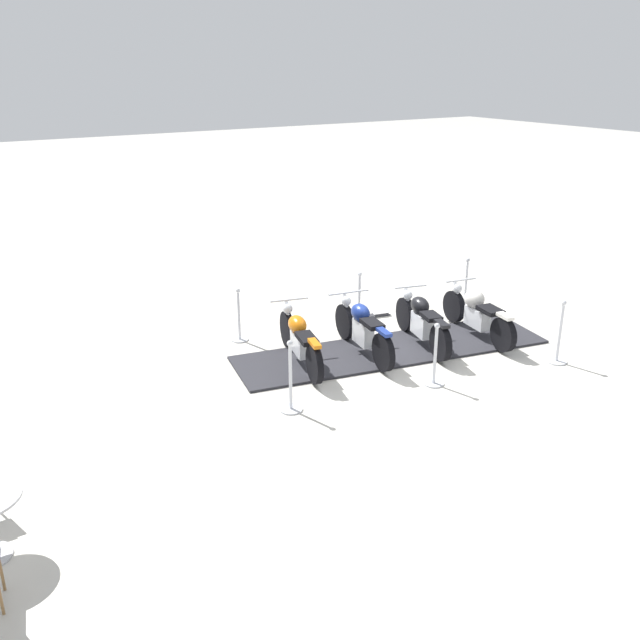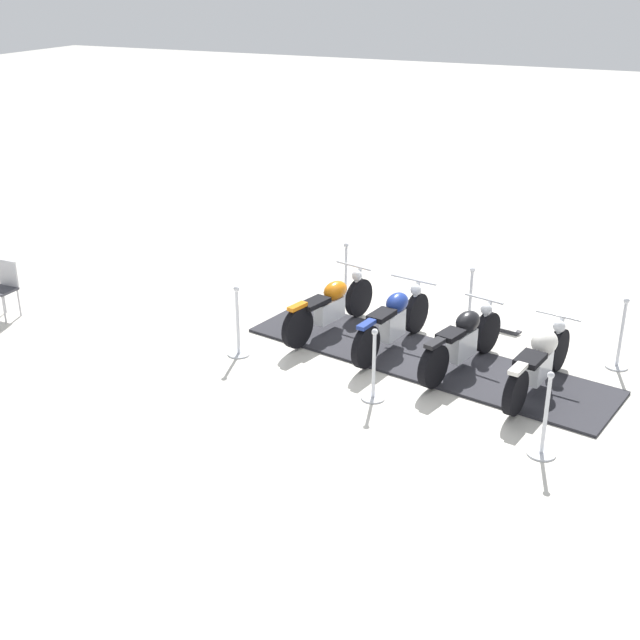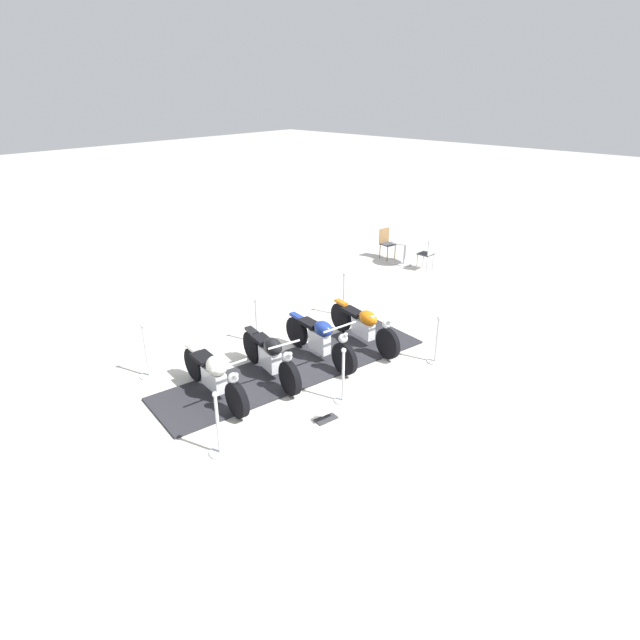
{
  "view_description": "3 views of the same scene",
  "coord_description": "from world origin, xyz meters",
  "px_view_note": "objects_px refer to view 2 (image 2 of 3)",
  "views": [
    {
      "loc": [
        8.97,
        -7.18,
        4.9
      ],
      "look_at": [
        0.5,
        -1.85,
        1.12
      ],
      "focal_mm": 38.74,
      "sensor_mm": 36.0,
      "label": 1
    },
    {
      "loc": [
        10.91,
        3.24,
        5.52
      ],
      "look_at": [
        0.69,
        -1.43,
        0.68
      ],
      "focal_mm": 46.53,
      "sensor_mm": 36.0,
      "label": 2
    },
    {
      "loc": [
        -6.59,
        6.61,
        5.25
      ],
      "look_at": [
        0.24,
        -0.99,
        0.66
      ],
      "focal_mm": 30.1,
      "sensor_mm": 36.0,
      "label": 3
    }
  ],
  "objects_px": {
    "stanchion_right_mid": "(470,308)",
    "stanchion_left_front": "(544,430)",
    "motorcycle_navy": "(394,320)",
    "info_placard": "(508,328)",
    "motorcycle_copper": "(331,304)",
    "stanchion_left_mid": "(374,377)",
    "cafe_chair_near_table": "(5,285)",
    "stanchion_right_front": "(620,346)",
    "motorcycle_cream": "(540,360)",
    "stanchion_right_rear": "(346,280)",
    "motorcycle_black": "(463,340)",
    "stanchion_left_rear": "(238,334)"
  },
  "relations": [
    {
      "from": "motorcycle_navy",
      "to": "info_placard",
      "type": "bearing_deg",
      "value": -35.63
    },
    {
      "from": "motorcycle_navy",
      "to": "stanchion_right_front",
      "type": "bearing_deg",
      "value": -65.69
    },
    {
      "from": "motorcycle_black",
      "to": "cafe_chair_near_table",
      "type": "height_order",
      "value": "motorcycle_black"
    },
    {
      "from": "stanchion_right_mid",
      "to": "stanchion_left_front",
      "type": "xyz_separation_m",
      "value": [
        3.35,
        1.83,
        -0.03
      ]
    },
    {
      "from": "motorcycle_copper",
      "to": "stanchion_right_mid",
      "type": "height_order",
      "value": "stanchion_right_mid"
    },
    {
      "from": "stanchion_left_front",
      "to": "info_placard",
      "type": "relative_size",
      "value": 2.64
    },
    {
      "from": "stanchion_left_front",
      "to": "cafe_chair_near_table",
      "type": "bearing_deg",
      "value": -93.82
    },
    {
      "from": "motorcycle_navy",
      "to": "stanchion_left_mid",
      "type": "height_order",
      "value": "stanchion_left_mid"
    },
    {
      "from": "stanchion_right_mid",
      "to": "stanchion_left_mid",
      "type": "distance_m",
      "value": 2.94
    },
    {
      "from": "motorcycle_cream",
      "to": "motorcycle_copper",
      "type": "bearing_deg",
      "value": 88.97
    },
    {
      "from": "motorcycle_copper",
      "to": "stanchion_left_mid",
      "type": "relative_size",
      "value": 2.11
    },
    {
      "from": "motorcycle_black",
      "to": "stanchion_right_mid",
      "type": "bearing_deg",
      "value": 26.4
    },
    {
      "from": "motorcycle_black",
      "to": "stanchion_left_front",
      "type": "xyz_separation_m",
      "value": [
        1.82,
        1.52,
        -0.15
      ]
    },
    {
      "from": "motorcycle_cream",
      "to": "info_placard",
      "type": "height_order",
      "value": "motorcycle_cream"
    },
    {
      "from": "stanchion_left_front",
      "to": "motorcycle_copper",
      "type": "bearing_deg",
      "value": -120.73
    },
    {
      "from": "motorcycle_copper",
      "to": "stanchion_left_mid",
      "type": "height_order",
      "value": "stanchion_left_mid"
    },
    {
      "from": "stanchion_right_front",
      "to": "stanchion_right_rear",
      "type": "relative_size",
      "value": 1.08
    },
    {
      "from": "stanchion_right_rear",
      "to": "stanchion_left_rear",
      "type": "xyz_separation_m",
      "value": [
        2.89,
        -0.56,
        0.01
      ]
    },
    {
      "from": "motorcycle_copper",
      "to": "stanchion_right_mid",
      "type": "distance_m",
      "value": 2.27
    },
    {
      "from": "motorcycle_cream",
      "to": "motorcycle_navy",
      "type": "relative_size",
      "value": 1.01
    },
    {
      "from": "stanchion_right_mid",
      "to": "stanchion_right_rear",
      "type": "bearing_deg",
      "value": -100.97
    },
    {
      "from": "motorcycle_cream",
      "to": "stanchion_left_mid",
      "type": "height_order",
      "value": "stanchion_left_mid"
    },
    {
      "from": "motorcycle_navy",
      "to": "stanchion_left_front",
      "type": "height_order",
      "value": "stanchion_left_front"
    },
    {
      "from": "stanchion_right_front",
      "to": "info_placard",
      "type": "relative_size",
      "value": 2.59
    },
    {
      "from": "stanchion_left_rear",
      "to": "stanchion_right_mid",
      "type": "bearing_deg",
      "value": 129.46
    },
    {
      "from": "stanchion_right_mid",
      "to": "stanchion_left_front",
      "type": "bearing_deg",
      "value": 28.61
    },
    {
      "from": "motorcycle_copper",
      "to": "cafe_chair_near_table",
      "type": "distance_m",
      "value": 5.51
    },
    {
      "from": "stanchion_right_rear",
      "to": "cafe_chair_near_table",
      "type": "xyz_separation_m",
      "value": [
        3.2,
        -4.87,
        0.23
      ]
    },
    {
      "from": "motorcycle_black",
      "to": "stanchion_left_mid",
      "type": "distance_m",
      "value": 1.62
    },
    {
      "from": "motorcycle_black",
      "to": "stanchion_left_rear",
      "type": "height_order",
      "value": "stanchion_left_rear"
    },
    {
      "from": "stanchion_right_mid",
      "to": "cafe_chair_near_table",
      "type": "xyz_separation_m",
      "value": [
        2.74,
        -7.25,
        0.2
      ]
    },
    {
      "from": "stanchion_right_front",
      "to": "info_placard",
      "type": "bearing_deg",
      "value": -109.24
    },
    {
      "from": "stanchion_left_front",
      "to": "stanchion_right_rear",
      "type": "xyz_separation_m",
      "value": [
        -3.81,
        -4.21,
        -0.01
      ]
    },
    {
      "from": "motorcycle_navy",
      "to": "stanchion_right_mid",
      "type": "bearing_deg",
      "value": -23.37
    },
    {
      "from": "stanchion_right_front",
      "to": "stanchion_right_rear",
      "type": "height_order",
      "value": "stanchion_right_front"
    },
    {
      "from": "motorcycle_black",
      "to": "cafe_chair_near_table",
      "type": "distance_m",
      "value": 7.65
    },
    {
      "from": "motorcycle_navy",
      "to": "stanchion_right_rear",
      "type": "bearing_deg",
      "value": 50.9
    },
    {
      "from": "motorcycle_navy",
      "to": "info_placard",
      "type": "relative_size",
      "value": 5.13
    },
    {
      "from": "motorcycle_copper",
      "to": "stanchion_right_mid",
      "type": "relative_size",
      "value": 2.07
    },
    {
      "from": "stanchion_right_front",
      "to": "stanchion_left_rear",
      "type": "height_order",
      "value": "stanchion_left_rear"
    },
    {
      "from": "stanchion_left_mid",
      "to": "stanchion_left_rear",
      "type": "xyz_separation_m",
      "value": [
        -0.46,
        -2.39,
        0.01
      ]
    },
    {
      "from": "motorcycle_navy",
      "to": "stanchion_right_front",
      "type": "xyz_separation_m",
      "value": [
        -0.84,
        3.24,
        -0.16
      ]
    },
    {
      "from": "stanchion_right_front",
      "to": "motorcycle_copper",
      "type": "bearing_deg",
      "value": -82.04
    },
    {
      "from": "stanchion_left_mid",
      "to": "stanchion_left_rear",
      "type": "distance_m",
      "value": 2.43
    },
    {
      "from": "motorcycle_navy",
      "to": "cafe_chair_near_table",
      "type": "distance_m",
      "value": 6.56
    },
    {
      "from": "info_placard",
      "to": "cafe_chair_near_table",
      "type": "bearing_deg",
      "value": -148.85
    },
    {
      "from": "motorcycle_cream",
      "to": "stanchion_left_mid",
      "type": "xyz_separation_m",
      "value": [
        1.14,
        -2.01,
        -0.16
      ]
    },
    {
      "from": "motorcycle_black",
      "to": "motorcycle_cream",
      "type": "bearing_deg",
      "value": -85.73
    },
    {
      "from": "motorcycle_black",
      "to": "stanchion_right_rear",
      "type": "distance_m",
      "value": 3.35
    },
    {
      "from": "motorcycle_navy",
      "to": "stanchion_right_front",
      "type": "height_order",
      "value": "stanchion_right_front"
    }
  ]
}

